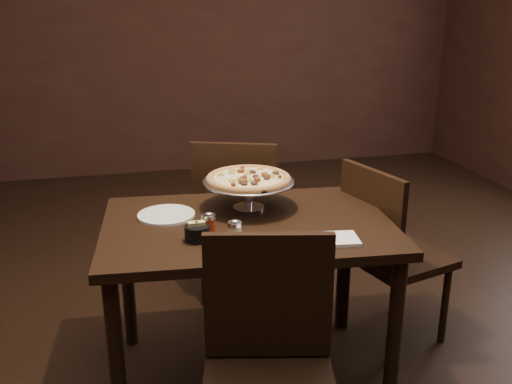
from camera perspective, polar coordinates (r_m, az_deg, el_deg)
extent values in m
cube|color=black|center=(2.89, -0.33, -17.42)|extent=(6.00, 7.00, 0.02)
cube|color=black|center=(5.81, -8.79, 15.59)|extent=(6.00, 0.02, 2.80)
cube|color=black|center=(2.48, -0.85, -3.47)|extent=(1.31, 0.94, 0.04)
cylinder|color=black|center=(2.35, -13.75, -16.25)|extent=(0.06, 0.06, 0.74)
cylinder|color=black|center=(2.50, 13.63, -13.98)|extent=(0.06, 0.06, 0.74)
cylinder|color=black|center=(2.96, -12.72, -8.45)|extent=(0.06, 0.06, 0.74)
cylinder|color=black|center=(3.07, 8.73, -7.09)|extent=(0.06, 0.06, 0.74)
cylinder|color=silver|center=(2.64, -0.75, -1.55)|extent=(0.14, 0.14, 0.01)
cylinder|color=silver|center=(2.62, -0.75, -0.31)|extent=(0.03, 0.03, 0.11)
cylinder|color=silver|center=(2.60, -0.76, 0.92)|extent=(0.10, 0.10, 0.01)
cylinder|color=#97989C|center=(2.59, -0.76, 1.05)|extent=(0.41, 0.41, 0.01)
torus|color=#97989C|center=(2.59, -0.76, 1.07)|extent=(0.42, 0.42, 0.01)
cylinder|color=brown|center=(2.59, -0.76, 1.25)|extent=(0.38, 0.38, 0.01)
torus|color=brown|center=(2.59, -0.76, 1.33)|extent=(0.39, 0.39, 0.03)
cylinder|color=#E9D080|center=(2.59, -0.76, 1.44)|extent=(0.32, 0.32, 0.01)
cylinder|color=beige|center=(2.26, -2.13, -4.25)|extent=(0.05, 0.05, 0.07)
cylinder|color=silver|center=(2.24, -2.15, -3.23)|extent=(0.06, 0.06, 0.02)
ellipsoid|color=silver|center=(2.24, -2.15, -2.89)|extent=(0.03, 0.03, 0.01)
cylinder|color=maroon|center=(2.34, -4.74, -3.49)|extent=(0.05, 0.05, 0.07)
cylinder|color=silver|center=(2.32, -4.77, -2.47)|extent=(0.06, 0.06, 0.02)
ellipsoid|color=silver|center=(2.32, -4.78, -2.14)|extent=(0.03, 0.03, 0.01)
cylinder|color=black|center=(2.30, -5.91, -4.08)|extent=(0.10, 0.10, 0.06)
cube|color=#CDC176|center=(2.29, -6.34, -3.79)|extent=(0.04, 0.03, 0.07)
cube|color=#CDC176|center=(2.29, -5.59, -3.73)|extent=(0.04, 0.03, 0.07)
cube|color=white|center=(2.31, 8.46, -4.68)|extent=(0.16, 0.16, 0.01)
cylinder|color=white|center=(2.57, -8.96, -2.29)|extent=(0.25, 0.25, 0.01)
cylinder|color=white|center=(2.19, 3.64, -5.87)|extent=(0.27, 0.27, 0.01)
cone|color=silver|center=(2.45, 1.45, 0.11)|extent=(0.13, 0.13, 0.00)
cylinder|color=black|center=(2.45, 1.45, 0.17)|extent=(0.10, 0.07, 0.02)
cube|color=black|center=(3.34, -1.63, -2.81)|extent=(0.59, 0.59, 0.04)
cube|color=black|center=(3.06, -2.20, 0.53)|extent=(0.44, 0.19, 0.48)
cylinder|color=black|center=(3.59, 1.76, -5.50)|extent=(0.04, 0.04, 0.45)
cylinder|color=black|center=(3.63, -4.10, -5.22)|extent=(0.04, 0.04, 0.45)
cylinder|color=black|center=(3.26, 1.23, -8.16)|extent=(0.04, 0.04, 0.45)
cylinder|color=black|center=(3.30, -5.25, -7.81)|extent=(0.04, 0.04, 0.45)
cube|color=black|center=(2.00, 1.23, -10.34)|extent=(0.44, 0.13, 0.47)
cube|color=black|center=(3.01, 14.00, -6.34)|extent=(0.54, 0.54, 0.04)
cube|color=black|center=(2.78, 11.40, -2.37)|extent=(0.15, 0.43, 0.46)
cylinder|color=black|center=(3.12, 18.35, -10.67)|extent=(0.04, 0.04, 0.43)
cylinder|color=black|center=(3.33, 13.88, -8.24)|extent=(0.04, 0.04, 0.43)
cylinder|color=black|center=(2.89, 13.40, -12.65)|extent=(0.04, 0.04, 0.43)
cylinder|color=black|center=(3.12, 8.98, -9.84)|extent=(0.04, 0.04, 0.43)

